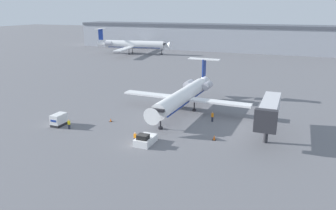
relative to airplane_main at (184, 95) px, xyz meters
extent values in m
plane|color=slate|center=(-0.51, -18.61, -3.27)|extent=(600.00, 600.00, 0.00)
cube|color=#9EA3AD|center=(-0.51, 101.39, 2.41)|extent=(180.00, 16.00, 11.36)
cube|color=#4C515B|center=(-0.51, 101.39, 8.69)|extent=(180.00, 16.80, 1.20)
cylinder|color=white|center=(-0.03, -0.93, -0.01)|extent=(3.73, 22.76, 2.94)
cone|color=white|center=(-0.47, -13.44, -0.01)|extent=(3.02, 2.45, 2.94)
cube|color=black|center=(-0.43, -12.50, 0.51)|extent=(2.52, 0.79, 0.44)
cone|color=white|center=(0.42, 12.02, -0.01)|extent=(2.76, 3.33, 2.65)
cube|color=navy|center=(-0.03, -0.93, -0.96)|extent=(3.35, 20.49, 0.20)
cube|color=white|center=(7.40, -0.05, -0.67)|extent=(11.93, 2.73, 0.36)
cube|color=white|center=(-7.39, 0.46, -0.67)|extent=(11.93, 2.73, 0.36)
cylinder|color=#ADADB7|center=(2.47, 8.51, 0.36)|extent=(1.68, 3.42, 1.57)
cylinder|color=#ADADB7|center=(-1.88, 8.66, 0.36)|extent=(1.68, 3.42, 1.57)
cube|color=navy|center=(0.44, 12.66, 3.50)|extent=(0.32, 2.21, 4.07)
cube|color=white|center=(0.44, 12.66, 5.53)|extent=(7.38, 2.05, 0.20)
cylinder|color=black|center=(-0.39, -11.26, -2.37)|extent=(0.24, 0.24, 1.79)
cylinder|color=black|center=(-0.39, -11.26, -3.07)|extent=(0.80, 0.80, 0.40)
cylinder|color=black|center=(-1.88, 0.87, -2.37)|extent=(0.24, 0.24, 1.79)
cylinder|color=black|center=(-1.88, 0.87, -3.07)|extent=(0.80, 0.80, 0.40)
cylinder|color=black|center=(1.94, 0.74, -2.37)|extent=(0.24, 0.24, 1.79)
cylinder|color=black|center=(1.94, 0.74, -3.07)|extent=(0.80, 0.80, 0.40)
cube|color=silver|center=(-0.06, -17.94, -2.73)|extent=(2.37, 3.90, 1.09)
cube|color=black|center=(-0.06, -18.80, -1.84)|extent=(1.66, 1.40, 0.70)
cube|color=black|center=(-0.06, -16.07, -2.89)|extent=(2.14, 0.30, 0.65)
cube|color=#232326|center=(-17.80, -16.23, -3.05)|extent=(1.70, 2.83, 0.45)
cube|color=silver|center=(-17.80, -16.23, -1.98)|extent=(1.70, 2.83, 1.67)
cube|color=navy|center=(-17.80, -17.67, -1.98)|extent=(1.19, 0.04, 0.36)
cube|color=#232838|center=(-1.66, -18.29, -2.85)|extent=(0.32, 0.20, 0.83)
cube|color=orange|center=(-1.66, -18.29, -2.11)|extent=(0.40, 0.24, 0.66)
sphere|color=tan|center=(-1.66, -18.29, -1.65)|extent=(0.24, 0.24, 0.24)
cube|color=#232838|center=(6.94, -4.23, -2.82)|extent=(0.32, 0.20, 0.90)
cube|color=orange|center=(6.94, -4.23, -2.02)|extent=(0.40, 0.24, 0.71)
sphere|color=tan|center=(6.94, -4.23, -1.53)|extent=(0.26, 0.26, 0.26)
cube|color=#232838|center=(-15.00, -17.05, -2.86)|extent=(0.32, 0.20, 0.83)
cube|color=yellow|center=(-15.00, -17.05, -2.11)|extent=(0.40, 0.24, 0.66)
sphere|color=tan|center=(-15.00, -17.05, -1.67)|extent=(0.24, 0.24, 0.24)
cube|color=black|center=(-10.41, -11.08, -3.25)|extent=(0.52, 0.52, 0.04)
cone|color=orange|center=(-10.41, -11.08, -2.94)|extent=(0.37, 0.37, 0.58)
cube|color=black|center=(9.39, -12.64, -3.25)|extent=(0.58, 0.58, 0.04)
cone|color=orange|center=(9.39, -12.64, -2.84)|extent=(0.41, 0.41, 0.79)
cylinder|color=white|center=(-48.99, 73.59, 0.91)|extent=(27.47, 7.43, 3.57)
cone|color=white|center=(-34.10, 75.74, 0.91)|extent=(3.34, 3.95, 3.57)
cube|color=black|center=(-35.23, 75.57, 1.54)|extent=(1.13, 3.11, 0.44)
cone|color=white|center=(-64.41, 71.36, 0.91)|extent=(4.35, 3.75, 3.22)
cube|color=navy|center=(-48.99, 73.59, -0.25)|extent=(24.72, 6.68, 0.20)
cube|color=white|center=(-51.79, 83.43, 0.11)|extent=(5.55, 16.98, 0.36)
cube|color=white|center=(-48.89, 63.36, 0.11)|extent=(5.55, 16.98, 0.36)
cylinder|color=#ADADB7|center=(-60.70, 74.62, 1.36)|extent=(3.25, 2.41, 2.00)
cylinder|color=#ADADB7|center=(-59.93, 69.30, 1.36)|extent=(3.25, 2.41, 2.00)
cube|color=navy|center=(-65.19, 71.25, 5.20)|extent=(2.21, 0.55, 5.00)
cube|color=white|center=(-65.19, 71.25, 7.70)|extent=(3.07, 9.16, 0.20)
cylinder|color=black|center=(-36.50, 75.39, -2.07)|extent=(0.24, 0.24, 2.40)
cylinder|color=black|center=(-36.50, 75.39, -3.07)|extent=(0.80, 0.80, 0.40)
cylinder|color=black|center=(-50.60, 71.01, -2.07)|extent=(0.24, 0.24, 2.40)
cylinder|color=black|center=(-50.60, 71.01, -3.07)|extent=(0.80, 0.80, 0.40)
cylinder|color=black|center=(-51.26, 75.61, -2.07)|extent=(0.24, 0.24, 2.40)
cylinder|color=black|center=(-51.26, 75.61, -3.07)|extent=(0.80, 0.80, 0.40)
cylinder|color=#2D2D33|center=(16.98, -10.66, -1.67)|extent=(0.70, 0.70, 3.20)
cube|color=silver|center=(16.98, -7.01, 1.23)|extent=(2.60, 12.19, 2.60)
cube|color=#2D2D33|center=(16.98, -13.70, 1.23)|extent=(3.20, 1.20, 3.38)
camera|label=1|loc=(20.33, -59.90, 16.70)|focal=35.00mm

